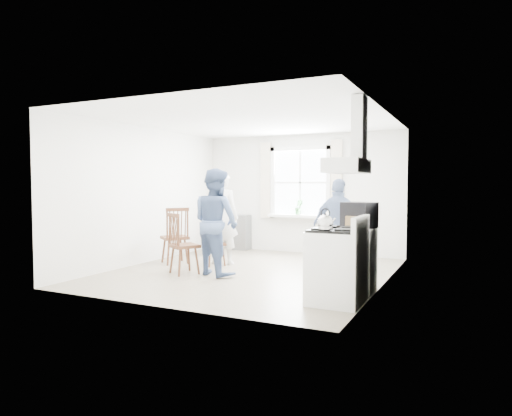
{
  "coord_description": "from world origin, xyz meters",
  "views": [
    {
      "loc": [
        3.47,
        -6.98,
        1.51
      ],
      "look_at": [
        0.01,
        0.2,
        1.1
      ],
      "focal_mm": 32.0,
      "sensor_mm": 36.0,
      "label": 1
    }
  ],
  "objects_px": {
    "gas_stove": "(337,265)",
    "windsor_chair_c": "(176,229)",
    "windsor_chair_a": "(213,226)",
    "person_left": "(222,218)",
    "stereo_stack": "(359,215)",
    "low_cabinet": "(356,260)",
    "person_right": "(339,225)",
    "person_mid": "(216,222)",
    "windsor_chair_b": "(178,237)"
  },
  "relations": [
    {
      "from": "gas_stove",
      "to": "windsor_chair_c",
      "type": "xyz_separation_m",
      "value": [
        -3.51,
        1.43,
        0.18
      ]
    },
    {
      "from": "windsor_chair_a",
      "to": "windsor_chair_c",
      "type": "xyz_separation_m",
      "value": [
        -0.04,
        -1.27,
        0.04
      ]
    },
    {
      "from": "gas_stove",
      "to": "person_left",
      "type": "xyz_separation_m",
      "value": [
        -2.75,
        1.83,
        0.4
      ]
    },
    {
      "from": "windsor_chair_c",
      "to": "person_left",
      "type": "xyz_separation_m",
      "value": [
        0.76,
        0.4,
        0.22
      ]
    },
    {
      "from": "stereo_stack",
      "to": "windsor_chair_c",
      "type": "height_order",
      "value": "stereo_stack"
    },
    {
      "from": "low_cabinet",
      "to": "person_right",
      "type": "relative_size",
      "value": 0.56
    },
    {
      "from": "windsor_chair_c",
      "to": "person_left",
      "type": "distance_m",
      "value": 0.89
    },
    {
      "from": "stereo_stack",
      "to": "person_left",
      "type": "bearing_deg",
      "value": 158.78
    },
    {
      "from": "windsor_chair_c",
      "to": "person_mid",
      "type": "distance_m",
      "value": 1.31
    },
    {
      "from": "gas_stove",
      "to": "windsor_chair_b",
      "type": "height_order",
      "value": "gas_stove"
    },
    {
      "from": "stereo_stack",
      "to": "person_right",
      "type": "xyz_separation_m",
      "value": [
        -0.66,
        1.35,
        -0.28
      ]
    },
    {
      "from": "person_right",
      "to": "person_mid",
      "type": "bearing_deg",
      "value": 38.29
    },
    {
      "from": "windsor_chair_c",
      "to": "person_mid",
      "type": "bearing_deg",
      "value": -24.43
    },
    {
      "from": "stereo_stack",
      "to": "person_mid",
      "type": "relative_size",
      "value": 0.28
    },
    {
      "from": "windsor_chair_b",
      "to": "person_mid",
      "type": "bearing_deg",
      "value": 23.5
    },
    {
      "from": "windsor_chair_b",
      "to": "person_left",
      "type": "relative_size",
      "value": 0.59
    },
    {
      "from": "stereo_stack",
      "to": "windsor_chair_b",
      "type": "xyz_separation_m",
      "value": [
        -3.01,
        -0.08,
        -0.45
      ]
    },
    {
      "from": "windsor_chair_c",
      "to": "person_mid",
      "type": "xyz_separation_m",
      "value": [
        1.18,
        -0.54,
        0.23
      ]
    },
    {
      "from": "low_cabinet",
      "to": "person_right",
      "type": "distance_m",
      "value": 1.55
    },
    {
      "from": "person_left",
      "to": "low_cabinet",
      "type": "bearing_deg",
      "value": 148.76
    },
    {
      "from": "windsor_chair_b",
      "to": "windsor_chair_a",
      "type": "bearing_deg",
      "value": 105.08
    },
    {
      "from": "person_left",
      "to": "windsor_chair_b",
      "type": "bearing_deg",
      "value": 72.93
    },
    {
      "from": "low_cabinet",
      "to": "windsor_chair_a",
      "type": "distance_m",
      "value": 4.07
    },
    {
      "from": "gas_stove",
      "to": "windsor_chair_c",
      "type": "height_order",
      "value": "gas_stove"
    },
    {
      "from": "windsor_chair_a",
      "to": "windsor_chair_b",
      "type": "distance_m",
      "value": 2.13
    },
    {
      "from": "person_mid",
      "to": "windsor_chair_b",
      "type": "bearing_deg",
      "value": 45.17
    },
    {
      "from": "stereo_stack",
      "to": "person_right",
      "type": "height_order",
      "value": "person_right"
    },
    {
      "from": "windsor_chair_c",
      "to": "person_right",
      "type": "distance_m",
      "value": 3.03
    },
    {
      "from": "windsor_chair_b",
      "to": "person_right",
      "type": "relative_size",
      "value": 0.65
    },
    {
      "from": "windsor_chair_c",
      "to": "person_right",
      "type": "relative_size",
      "value": 0.67
    },
    {
      "from": "windsor_chair_a",
      "to": "stereo_stack",
      "type": "bearing_deg",
      "value": -28.97
    },
    {
      "from": "person_right",
      "to": "low_cabinet",
      "type": "bearing_deg",
      "value": 118.92
    },
    {
      "from": "low_cabinet",
      "to": "person_mid",
      "type": "bearing_deg",
      "value": 175.35
    },
    {
      "from": "low_cabinet",
      "to": "gas_stove",
      "type": "bearing_deg",
      "value": -95.68
    },
    {
      "from": "stereo_stack",
      "to": "windsor_chair_b",
      "type": "distance_m",
      "value": 3.05
    },
    {
      "from": "windsor_chair_b",
      "to": "person_right",
      "type": "bearing_deg",
      "value": 31.38
    },
    {
      "from": "low_cabinet",
      "to": "windsor_chair_c",
      "type": "distance_m",
      "value": 3.66
    },
    {
      "from": "person_left",
      "to": "person_right",
      "type": "xyz_separation_m",
      "value": [
        2.19,
        0.25,
        -0.08
      ]
    },
    {
      "from": "gas_stove",
      "to": "low_cabinet",
      "type": "bearing_deg",
      "value": 84.32
    },
    {
      "from": "stereo_stack",
      "to": "windsor_chair_c",
      "type": "distance_m",
      "value": 3.7
    },
    {
      "from": "person_mid",
      "to": "person_right",
      "type": "relative_size",
      "value": 1.1
    },
    {
      "from": "stereo_stack",
      "to": "windsor_chair_c",
      "type": "xyz_separation_m",
      "value": [
        -3.61,
        0.71,
        -0.42
      ]
    },
    {
      "from": "low_cabinet",
      "to": "person_left",
      "type": "bearing_deg",
      "value": 158.11
    },
    {
      "from": "low_cabinet",
      "to": "person_mid",
      "type": "distance_m",
      "value": 2.44
    },
    {
      "from": "windsor_chair_a",
      "to": "windsor_chair_b",
      "type": "xyz_separation_m",
      "value": [
        0.55,
        -2.06,
        0.01
      ]
    },
    {
      "from": "gas_stove",
      "to": "person_mid",
      "type": "height_order",
      "value": "person_mid"
    },
    {
      "from": "gas_stove",
      "to": "windsor_chair_a",
      "type": "relative_size",
      "value": 1.1
    },
    {
      "from": "person_left",
      "to": "person_right",
      "type": "height_order",
      "value": "person_left"
    },
    {
      "from": "stereo_stack",
      "to": "windsor_chair_b",
      "type": "bearing_deg",
      "value": -178.42
    },
    {
      "from": "low_cabinet",
      "to": "person_left",
      "type": "height_order",
      "value": "person_left"
    }
  ]
}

